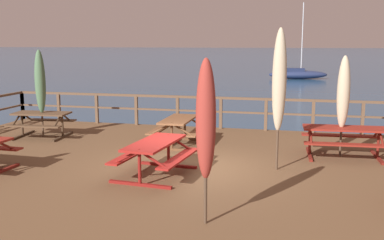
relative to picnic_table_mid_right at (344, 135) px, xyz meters
name	(u,v)px	position (x,y,z in m)	size (l,w,h in m)	color
ground_plane	(185,202)	(-3.72, -1.91, -1.43)	(600.00, 600.00, 0.00)	navy
wooden_deck	(184,185)	(-3.72, -1.91, -1.00)	(15.47, 10.28, 0.87)	brown
railing_waterside_far	(221,107)	(-3.72, 3.07, 0.17)	(15.27, 0.10, 1.09)	brown
picnic_table_mid_right	(344,135)	(0.00, 0.00, 0.00)	(2.11, 1.50, 0.78)	maroon
picnic_table_mid_left	(42,119)	(-8.87, 0.43, -0.01)	(1.80, 1.54, 0.78)	brown
picnic_table_back_right	(155,151)	(-4.18, -2.71, 0.00)	(1.58, 2.06, 0.78)	maroon
picnic_table_mid_centre	(179,126)	(-4.47, 0.34, -0.01)	(1.42, 1.76, 0.78)	brown
patio_umbrella_tall_back_left	(343,93)	(-0.07, 0.07, 1.08)	(0.32, 0.32, 2.58)	#4C3828
patio_umbrella_tall_front	(40,82)	(-8.85, 0.43, 1.15)	(0.32, 0.32, 2.69)	#4C3828
patio_umbrella_tall_back_right	(279,81)	(-1.60, -1.61, 1.49)	(0.32, 0.32, 3.23)	#4C3828
patio_umbrella_short_back	(206,120)	(-2.56, -5.09, 1.14)	(0.32, 0.32, 2.68)	#4C3828
sailboat_distant	(298,74)	(-1.39, 36.40, -0.92)	(6.21, 2.80, 7.72)	navy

